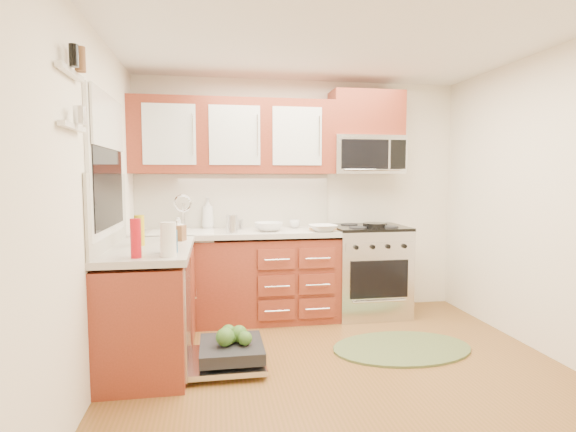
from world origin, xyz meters
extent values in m
plane|color=brown|center=(0.00, 0.00, 0.00)|extent=(3.50, 3.50, 0.00)
plane|color=white|center=(0.00, 0.00, 2.50)|extent=(3.50, 3.50, 0.00)
cube|color=white|center=(0.00, 1.75, 1.25)|extent=(3.50, 0.04, 2.50)
cube|color=white|center=(0.00, -1.75, 1.25)|extent=(3.50, 0.04, 2.50)
cube|color=white|center=(-1.75, 0.00, 1.25)|extent=(0.04, 3.50, 2.50)
cube|color=white|center=(1.75, 0.00, 1.25)|extent=(0.04, 3.50, 2.50)
cube|color=maroon|center=(-0.73, 1.45, 0.42)|extent=(2.05, 0.60, 0.85)
cube|color=maroon|center=(-1.45, 0.52, 0.42)|extent=(0.60, 1.25, 0.85)
cube|color=beige|center=(-0.72, 1.44, 0.90)|extent=(2.07, 0.64, 0.05)
cube|color=beige|center=(-1.44, 0.53, 0.90)|extent=(0.64, 1.27, 0.05)
cube|color=#B8B2A5|center=(-0.73, 1.74, 1.21)|extent=(2.05, 0.02, 0.57)
cube|color=#B8B2A5|center=(-1.74, 0.52, 1.21)|extent=(0.02, 1.25, 0.57)
cube|color=maroon|center=(0.68, 1.57, 2.13)|extent=(0.76, 0.35, 0.47)
cube|color=white|center=(-1.71, 0.50, 1.88)|extent=(0.02, 0.96, 0.40)
cube|color=white|center=(-1.72, -0.35, 2.05)|extent=(0.04, 0.40, 0.03)
cube|color=white|center=(-1.72, -0.35, 1.75)|extent=(0.04, 0.40, 0.03)
cylinder|color=black|center=(0.70, 1.31, 0.97)|extent=(0.29, 0.29, 0.04)
cylinder|color=silver|center=(-0.73, 1.55, 0.98)|extent=(0.21, 0.21, 0.10)
cube|color=#B87D54|center=(0.18, 1.38, 0.93)|extent=(0.30, 0.23, 0.02)
cylinder|color=silver|center=(-0.77, 1.25, 1.01)|extent=(0.12, 0.12, 0.18)
cylinder|color=white|center=(-1.25, 0.05, 1.04)|extent=(0.11, 0.11, 0.24)
cylinder|color=gold|center=(-1.52, 0.58, 1.05)|extent=(0.10, 0.10, 0.24)
cylinder|color=red|center=(-1.46, 0.02, 1.06)|extent=(0.08, 0.08, 0.26)
cube|color=brown|center=(-1.25, 0.82, 0.99)|extent=(0.16, 0.13, 0.13)
cube|color=#2368A7|center=(-1.26, 0.20, 1.01)|extent=(0.12, 0.10, 0.16)
imported|color=#999999|center=(0.14, 1.25, 0.96)|extent=(0.30, 0.30, 0.07)
imported|color=#999999|center=(-0.40, 1.36, 0.97)|extent=(0.34, 0.34, 0.09)
imported|color=#999999|center=(-0.09, 1.59, 0.97)|extent=(0.13, 0.13, 0.09)
imported|color=#999999|center=(-1.00, 1.68, 1.09)|extent=(0.14, 0.14, 0.33)
imported|color=#999999|center=(-1.25, 0.84, 1.01)|extent=(0.09, 0.09, 0.18)
imported|color=#999999|center=(-1.25, 0.97, 1.02)|extent=(0.18, 0.18, 0.18)
camera|label=1|loc=(-0.94, -3.08, 1.47)|focal=28.00mm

